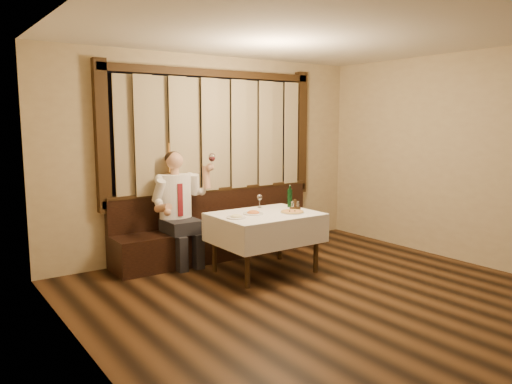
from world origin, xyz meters
TOP-DOWN VIEW (x-y plane):
  - room at (-0.00, 0.97)m, footprint 5.01×6.01m
  - banquette at (0.00, 2.72)m, footprint 3.20×0.61m
  - dining_table at (0.00, 1.70)m, footprint 1.27×0.97m
  - pizza at (0.29, 1.53)m, footprint 0.30×0.30m
  - pasta_red at (-0.16, 1.74)m, footprint 0.25×0.25m
  - pasta_cream at (-0.46, 1.65)m, footprint 0.23×0.23m
  - green_bottle at (0.53, 1.87)m, footprint 0.07×0.07m
  - table_wine_glass at (0.19, 2.08)m, footprint 0.07×0.07m
  - cruet_caddy at (0.44, 1.65)m, footprint 0.14×0.10m
  - seated_man at (-0.72, 2.63)m, footprint 0.84×0.63m

SIDE VIEW (x-z plane):
  - banquette at x=0.00m, z-range -0.16..0.78m
  - dining_table at x=0.00m, z-range 0.27..1.03m
  - pizza at x=0.29m, z-range 0.75..0.79m
  - pasta_cream at x=-0.46m, z-range 0.75..0.83m
  - pasta_red at x=-0.16m, z-range 0.75..0.83m
  - cruet_caddy at x=0.44m, z-range 0.74..0.87m
  - seated_man at x=-0.72m, z-range 0.11..1.61m
  - green_bottle at x=0.53m, z-range 0.73..1.03m
  - table_wine_glass at x=0.19m, z-range 0.80..0.97m
  - room at x=0.00m, z-range 0.09..2.91m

